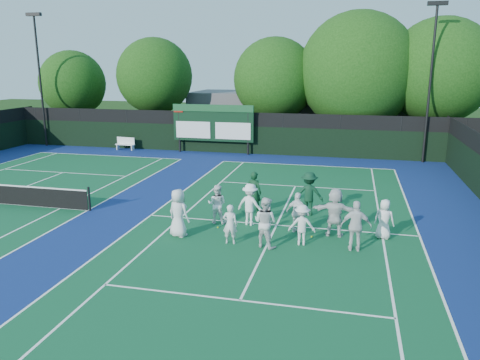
# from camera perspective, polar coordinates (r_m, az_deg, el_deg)

# --- Properties ---
(ground) EXTENTS (120.00, 120.00, 0.00)m
(ground) POSITION_cam_1_polar(r_m,az_deg,el_deg) (18.17, 3.97, -6.56)
(ground) COLOR #16330D
(ground) RESTS_ON ground
(court_apron) EXTENTS (34.00, 32.00, 0.01)m
(court_apron) POSITION_cam_1_polar(r_m,az_deg,el_deg) (20.82, -12.10, -4.14)
(court_apron) COLOR navy
(court_apron) RESTS_ON ground
(near_court) EXTENTS (11.05, 23.85, 0.01)m
(near_court) POSITION_cam_1_polar(r_m,az_deg,el_deg) (19.10, 4.47, -5.50)
(near_court) COLOR #10512C
(near_court) RESTS_ON ground
(back_fence) EXTENTS (34.00, 0.08, 3.00)m
(back_fence) POSITION_cam_1_polar(r_m,az_deg,el_deg) (34.31, -1.48, 5.56)
(back_fence) COLOR black
(back_fence) RESTS_ON ground
(scoreboard) EXTENTS (6.00, 0.21, 3.55)m
(scoreboard) POSITION_cam_1_polar(r_m,az_deg,el_deg) (34.08, -3.33, 6.90)
(scoreboard) COLOR black
(scoreboard) RESTS_ON ground
(clubhouse) EXTENTS (18.00, 6.00, 4.00)m
(clubhouse) POSITION_cam_1_polar(r_m,az_deg,el_deg) (41.31, 6.82, 7.79)
(clubhouse) COLOR #5C5C61
(clubhouse) RESTS_ON ground
(light_pole_left) EXTENTS (1.20, 0.30, 10.12)m
(light_pole_left) POSITION_cam_1_polar(r_m,az_deg,el_deg) (40.24, -23.34, 12.76)
(light_pole_left) COLOR black
(light_pole_left) RESTS_ON ground
(light_pole_right) EXTENTS (1.20, 0.30, 10.12)m
(light_pole_right) POSITION_cam_1_polar(r_m,az_deg,el_deg) (32.86, 22.34, 12.84)
(light_pole_right) COLOR black
(light_pole_right) RESTS_ON ground
(bench) EXTENTS (1.56, 0.59, 0.96)m
(bench) POSITION_cam_1_polar(r_m,az_deg,el_deg) (36.68, -13.79, 4.38)
(bench) COLOR white
(bench) RESTS_ON ground
(tree_a) EXTENTS (5.53, 5.53, 7.52)m
(tree_a) POSITION_cam_1_polar(r_m,az_deg,el_deg) (43.19, -19.50, 10.84)
(tree_a) COLOR black
(tree_a) RESTS_ON ground
(tree_b) EXTENTS (6.13, 6.13, 8.49)m
(tree_b) POSITION_cam_1_polar(r_m,az_deg,el_deg) (39.62, -10.11, 12.15)
(tree_b) COLOR black
(tree_b) RESTS_ON ground
(tree_c) EXTENTS (6.33, 6.33, 8.41)m
(tree_c) POSITION_cam_1_polar(r_m,az_deg,el_deg) (36.86, 4.53, 11.91)
(tree_c) COLOR black
(tree_c) RESTS_ON ground
(tree_d) EXTENTS (8.67, 8.67, 10.18)m
(tree_d) POSITION_cam_1_polar(r_m,az_deg,el_deg) (36.40, 14.39, 12.36)
(tree_d) COLOR black
(tree_d) RESTS_ON ground
(tree_e) EXTENTS (7.47, 7.47, 9.64)m
(tree_e) POSITION_cam_1_polar(r_m,az_deg,el_deg) (36.89, 23.37, 11.82)
(tree_e) COLOR black
(tree_e) RESTS_ON ground
(tennis_ball_0) EXTENTS (0.07, 0.07, 0.07)m
(tennis_ball_0) POSITION_cam_1_polar(r_m,az_deg,el_deg) (18.74, -2.73, -5.79)
(tennis_ball_0) COLOR #B2D218
(tennis_ball_0) RESTS_ON ground
(tennis_ball_1) EXTENTS (0.07, 0.07, 0.07)m
(tennis_ball_1) POSITION_cam_1_polar(r_m,az_deg,el_deg) (19.39, 13.18, -5.46)
(tennis_ball_1) COLOR #B2D218
(tennis_ball_1) RESTS_ON ground
(tennis_ball_2) EXTENTS (0.07, 0.07, 0.07)m
(tennis_ball_2) POSITION_cam_1_polar(r_m,az_deg,el_deg) (17.96, 8.73, -6.84)
(tennis_ball_2) COLOR #B2D218
(tennis_ball_2) RESTS_ON ground
(tennis_ball_4) EXTENTS (0.07, 0.07, 0.07)m
(tennis_ball_4) POSITION_cam_1_polar(r_m,az_deg,el_deg) (19.54, 1.39, -4.93)
(tennis_ball_4) COLOR #B2D218
(tennis_ball_4) RESTS_ON ground
(tennis_ball_5) EXTENTS (0.07, 0.07, 0.07)m
(tennis_ball_5) POSITION_cam_1_polar(r_m,az_deg,el_deg) (19.83, 12.14, -4.97)
(tennis_ball_5) COLOR #B2D218
(tennis_ball_5) RESTS_ON ground
(player_front_0) EXTENTS (1.05, 0.87, 1.85)m
(player_front_0) POSITION_cam_1_polar(r_m,az_deg,el_deg) (17.73, -7.52, -4.02)
(player_front_0) COLOR silver
(player_front_0) RESTS_ON ground
(player_front_1) EXTENTS (0.57, 0.40, 1.49)m
(player_front_1) POSITION_cam_1_polar(r_m,az_deg,el_deg) (16.94, -1.21, -5.41)
(player_front_1) COLOR white
(player_front_1) RESTS_ON ground
(player_front_2) EXTENTS (1.09, 0.98, 1.83)m
(player_front_2) POSITION_cam_1_polar(r_m,az_deg,el_deg) (16.63, 3.10, -5.16)
(player_front_2) COLOR silver
(player_front_2) RESTS_ON ground
(player_front_3) EXTENTS (1.02, 0.64, 1.50)m
(player_front_3) POSITION_cam_1_polar(r_m,az_deg,el_deg) (16.98, 7.56, -5.46)
(player_front_3) COLOR silver
(player_front_3) RESTS_ON ground
(player_front_4) EXTENTS (1.09, 0.51, 1.81)m
(player_front_4) POSITION_cam_1_polar(r_m,az_deg,el_deg) (16.74, 13.96, -5.48)
(player_front_4) COLOR silver
(player_front_4) RESTS_ON ground
(player_back_0) EXTENTS (0.79, 0.62, 1.62)m
(player_back_0) POSITION_cam_1_polar(r_m,az_deg,el_deg) (19.11, -2.83, -2.95)
(player_back_0) COLOR white
(player_back_0) RESTS_ON ground
(player_back_1) EXTENTS (1.24, 0.92, 1.72)m
(player_back_1) POSITION_cam_1_polar(r_m,az_deg,el_deg) (18.85, 1.24, -3.01)
(player_back_1) COLOR white
(player_back_1) RESTS_ON ground
(player_back_2) EXTENTS (1.02, 0.68, 1.61)m
(player_back_2) POSITION_cam_1_polar(r_m,az_deg,el_deg) (18.13, 7.04, -3.99)
(player_back_2) COLOR white
(player_back_2) RESTS_ON ground
(player_back_3) EXTENTS (1.75, 0.61, 1.87)m
(player_back_3) POSITION_cam_1_polar(r_m,az_deg,el_deg) (17.99, 11.50, -3.88)
(player_back_3) COLOR silver
(player_back_3) RESTS_ON ground
(player_back_4) EXTENTS (0.84, 0.66, 1.51)m
(player_back_4) POSITION_cam_1_polar(r_m,az_deg,el_deg) (18.25, 17.17, -4.57)
(player_back_4) COLOR white
(player_back_4) RESTS_ON ground
(coach_left) EXTENTS (0.77, 0.60, 1.85)m
(coach_left) POSITION_cam_1_polar(r_m,az_deg,el_deg) (20.40, 1.73, -1.50)
(coach_left) COLOR #0E361D
(coach_left) RESTS_ON ground
(coach_right) EXTENTS (1.28, 0.80, 1.91)m
(coach_right) POSITION_cam_1_polar(r_m,az_deg,el_deg) (20.28, 8.40, -1.66)
(coach_right) COLOR #0E3520
(coach_right) RESTS_ON ground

